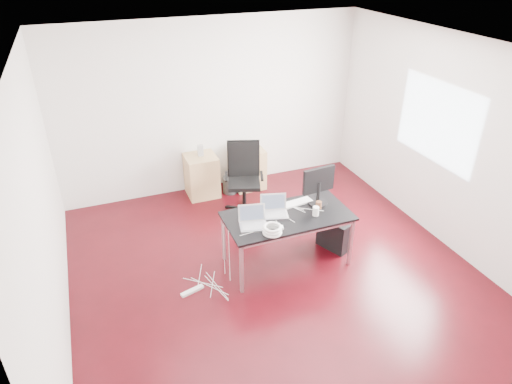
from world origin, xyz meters
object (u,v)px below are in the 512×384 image
object	(u,v)px
filing_cabinet_left	(202,176)
pc_tower	(334,234)
desk	(288,219)
filing_cabinet_right	(248,168)
office_chair	(244,175)

from	to	relation	value
filing_cabinet_left	pc_tower	size ratio (longest dim) A/B	1.56
desk	filing_cabinet_left	size ratio (longest dim) A/B	2.29
desk	filing_cabinet_left	bearing A→B (deg)	103.97
desk	filing_cabinet_right	world-z (taller)	desk
desk	filing_cabinet_right	bearing A→B (deg)	82.78
desk	filing_cabinet_left	world-z (taller)	desk
filing_cabinet_right	pc_tower	xyz separation A→B (m)	(0.47, -2.13, -0.13)
desk	office_chair	world-z (taller)	office_chair
desk	office_chair	size ratio (longest dim) A/B	1.48
filing_cabinet_right	pc_tower	size ratio (longest dim) A/B	1.56
office_chair	pc_tower	bearing A→B (deg)	-42.69
pc_tower	desk	bearing A→B (deg)	161.13
desk	filing_cabinet_left	xyz separation A→B (m)	(-0.54, 2.18, -0.33)
filing_cabinet_left	pc_tower	distance (m)	2.49
office_chair	pc_tower	distance (m)	1.69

